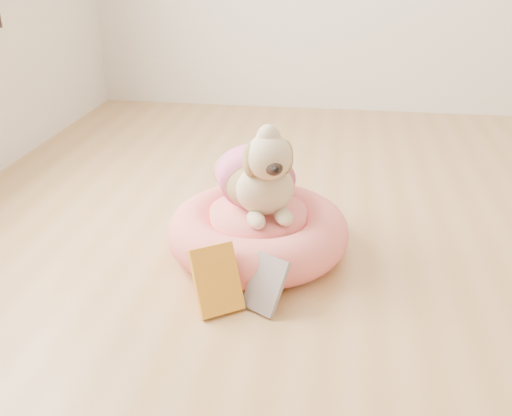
# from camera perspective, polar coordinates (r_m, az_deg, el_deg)

# --- Properties ---
(floor) EXTENTS (4.50, 4.50, 0.00)m
(floor) POSITION_cam_1_polar(r_m,az_deg,el_deg) (1.79, 20.90, -10.66)
(floor) COLOR tan
(floor) RESTS_ON ground
(pet_bed) EXTENTS (0.63, 0.63, 0.16)m
(pet_bed) POSITION_cam_1_polar(r_m,az_deg,el_deg) (1.99, 0.21, -2.33)
(pet_bed) COLOR #F86461
(pet_bed) RESTS_ON floor
(dog) EXTENTS (0.47, 0.54, 0.33)m
(dog) POSITION_cam_1_polar(r_m,az_deg,el_deg) (1.91, 0.23, 4.76)
(dog) COLOR brown
(dog) RESTS_ON pet_bed
(book_yellow) EXTENTS (0.18, 0.17, 0.19)m
(book_yellow) POSITION_cam_1_polar(r_m,az_deg,el_deg) (1.69, -3.96, -7.17)
(book_yellow) COLOR yellow
(book_yellow) RESTS_ON floor
(book_white) EXTENTS (0.15, 0.14, 0.16)m
(book_white) POSITION_cam_1_polar(r_m,az_deg,el_deg) (1.70, 0.98, -7.63)
(book_white) COLOR silver
(book_white) RESTS_ON floor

